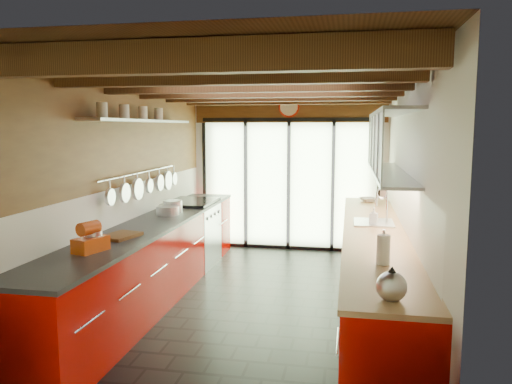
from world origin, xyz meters
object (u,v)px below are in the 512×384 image
Objects in this scene: kettle at (392,285)px; paper_towel at (383,250)px; stand_mixer at (91,239)px; bowl at (368,200)px; soap_bottle at (374,216)px.

paper_towel is (0.00, 0.85, 0.02)m from kettle.
stand_mixer is 1.41× the size of bowl.
kettle is 1.13× the size of bowl.
stand_mixer is 2.67m from kettle.
paper_towel is at bearing -90.00° from soap_bottle.
bowl is at bearing 54.46° from stand_mixer.
kettle is at bearing -90.00° from paper_towel.
soap_bottle is at bearing -90.00° from bowl.
paper_towel reaches higher than bowl.
paper_towel is at bearing 0.76° from stand_mixer.
stand_mixer is at bearing -179.24° from paper_towel.
kettle reaches higher than soap_bottle.
soap_bottle is (0.00, 2.56, -0.00)m from kettle.
bowl is at bearing 90.00° from soap_bottle.
stand_mixer is 1.76× the size of soap_bottle.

